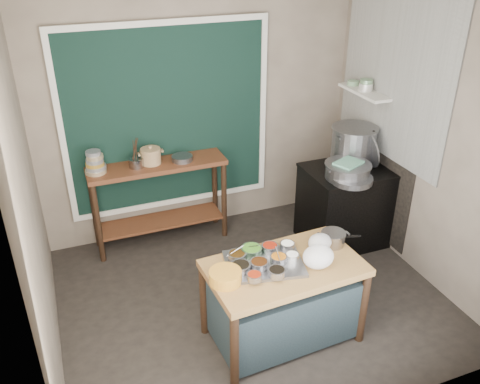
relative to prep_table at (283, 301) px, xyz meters
name	(u,v)px	position (x,y,z in m)	size (l,w,h in m)	color
floor	(251,297)	(-0.05, 0.57, -0.39)	(3.50, 3.00, 0.02)	black
back_wall	(199,109)	(-0.05, 2.08, 1.02)	(3.50, 0.02, 2.80)	gray
left_wall	(27,201)	(-1.81, 0.57, 1.02)	(0.02, 3.00, 2.80)	gray
right_wall	(425,136)	(1.71, 0.57, 1.02)	(0.02, 3.00, 2.80)	gray
curtain_panel	(168,119)	(-0.40, 2.04, 0.98)	(2.10, 0.02, 1.90)	black
curtain_frame	(169,119)	(-0.40, 2.03, 0.98)	(2.22, 0.03, 2.02)	beige
tile_panel	(394,74)	(1.69, 1.12, 1.48)	(0.02, 1.70, 1.70)	#B2B2AA
soot_patch	(374,175)	(1.69, 1.22, 0.32)	(0.01, 1.30, 1.30)	black
wall_shelf	(365,92)	(1.58, 1.42, 1.23)	(0.22, 0.70, 0.03)	beige
prep_table	(283,301)	(0.00, 0.00, 0.00)	(1.25, 0.72, 0.75)	olive
back_counter	(160,203)	(-0.60, 1.85, 0.10)	(1.45, 0.40, 0.95)	#592E19
stove_block	(346,207)	(1.30, 1.12, 0.05)	(0.90, 0.68, 0.85)	black
stove_top	(350,170)	(1.30, 1.12, 0.49)	(0.92, 0.69, 0.03)	black
condiment_tray	(264,264)	(-0.16, 0.06, 0.39)	(0.61, 0.44, 0.03)	gray
condiment_bowls	(261,259)	(-0.18, 0.07, 0.43)	(0.61, 0.48, 0.07)	gray
yellow_basin	(225,277)	(-0.52, -0.03, 0.42)	(0.25, 0.25, 0.10)	#BA6721
saucepan	(333,238)	(0.51, 0.12, 0.43)	(0.22, 0.22, 0.12)	gray
plastic_bag_a	(318,257)	(0.23, -0.11, 0.47)	(0.25, 0.22, 0.19)	white
plastic_bag_b	(320,242)	(0.36, 0.09, 0.45)	(0.20, 0.17, 0.15)	white
bowl_stack	(95,163)	(-1.21, 1.86, 0.68)	(0.21, 0.21, 0.24)	tan
utensil_cup	(136,163)	(-0.81, 1.84, 0.62)	(0.16, 0.16, 0.09)	gray
ceramic_crock	(151,157)	(-0.65, 1.87, 0.65)	(0.22, 0.22, 0.15)	#9B7A54
wide_bowl	(182,158)	(-0.33, 1.83, 0.60)	(0.22, 0.22, 0.06)	gray
stock_pot	(353,145)	(1.42, 1.29, 0.70)	(0.50, 0.50, 0.39)	gray
pot_lid	(370,149)	(1.51, 1.12, 0.70)	(0.40, 0.40, 0.02)	gray
steamer	(348,171)	(1.16, 0.96, 0.58)	(0.48, 0.48, 0.16)	gray
green_cloth	(348,163)	(1.16, 0.96, 0.67)	(0.27, 0.21, 0.02)	#62A780
shallow_pan	(352,179)	(1.15, 0.87, 0.53)	(0.42, 0.42, 0.06)	gray
shelf_bowl_stack	(366,86)	(1.58, 1.41, 1.30)	(0.15, 0.15, 0.12)	silver
shelf_bowl_green	(353,83)	(1.58, 1.65, 1.26)	(0.13, 0.13, 0.05)	gray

